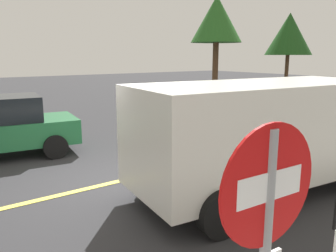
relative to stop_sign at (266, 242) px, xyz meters
name	(u,v)px	position (x,y,z in m)	size (l,w,h in m)	color
ground_plane	(112,183)	(1.49, 5.18, -1.60)	(80.00, 80.00, 0.00)	#2D2D30
lane_marking_centre	(214,159)	(4.49, 5.18, -1.59)	(28.00, 0.16, 0.01)	#E0D14C
stop_sign	(266,242)	(0.00, 0.00, 0.00)	(0.76, 0.07, 2.34)	gray
white_van	(261,131)	(3.66, 3.03, -0.33)	(5.39, 2.72, 2.20)	silver
car_red_crossing	(330,101)	(12.42, 6.52, -0.80)	(4.53, 2.68, 1.59)	red
tree_left_verge	(217,20)	(12.10, 13.27, 3.02)	(2.85, 2.85, 5.94)	#513823
tree_centre_verge	(289,34)	(17.06, 12.06, 2.36)	(2.84, 2.84, 5.24)	#513823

